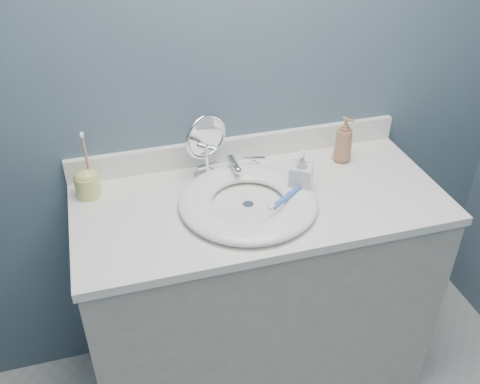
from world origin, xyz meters
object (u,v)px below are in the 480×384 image
object	(u,v)px
soap_bottle_clear	(301,173)
toothbrush_holder	(87,182)
makeup_mirror	(206,144)
soap_bottle_amber	(344,140)

from	to	relation	value
soap_bottle_clear	toothbrush_holder	world-z (taller)	toothbrush_holder
soap_bottle_clear	makeup_mirror	bearing A→B (deg)	179.91
makeup_mirror	soap_bottle_clear	size ratio (longest dim) A/B	1.54
soap_bottle_clear	toothbrush_holder	bearing A→B (deg)	-161.85
soap_bottle_amber	toothbrush_holder	xyz separation A→B (m)	(-0.90, 0.02, -0.03)
toothbrush_holder	makeup_mirror	bearing A→B (deg)	0.17
soap_bottle_amber	toothbrush_holder	distance (m)	0.90
soap_bottle_clear	toothbrush_holder	distance (m)	0.70
makeup_mirror	toothbrush_holder	world-z (taller)	makeup_mirror
makeup_mirror	soap_bottle_amber	xyz separation A→B (m)	(0.50, -0.03, -0.05)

